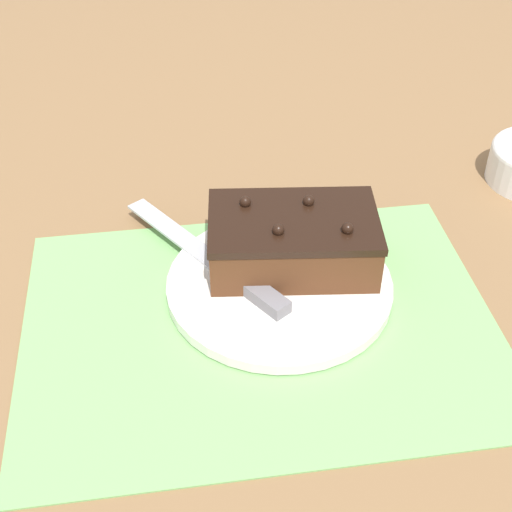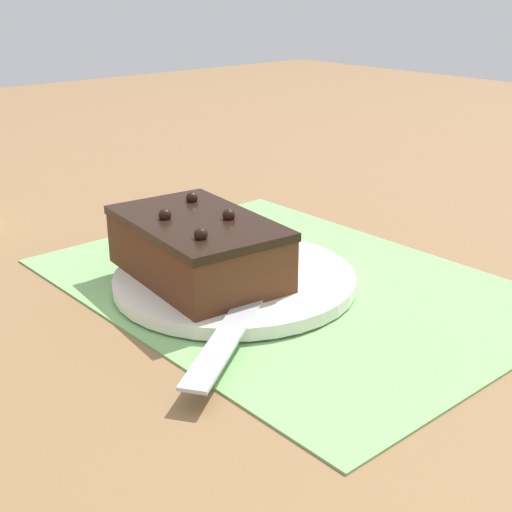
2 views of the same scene
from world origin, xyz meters
name	(u,v)px [view 1 (image 1 of 2)]	position (x,y,z in m)	size (l,w,h in m)	color
ground_plane	(260,325)	(0.00, 0.00, 0.00)	(3.00, 3.00, 0.00)	olive
placemat_woven	(260,323)	(0.00, 0.00, 0.00)	(0.46, 0.34, 0.00)	#7AB266
cake_plate	(279,285)	(0.03, 0.04, 0.01)	(0.23, 0.23, 0.01)	white
chocolate_cake	(293,240)	(0.04, 0.07, 0.04)	(0.18, 0.13, 0.07)	#512D19
serving_knife	(230,271)	(-0.02, 0.06, 0.02)	(0.16, 0.22, 0.01)	slate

